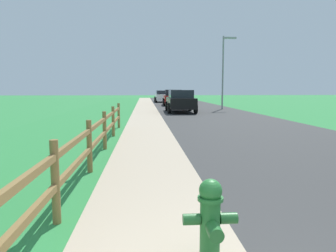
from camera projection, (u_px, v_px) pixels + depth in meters
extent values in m
plane|color=#308641|center=(157.00, 110.00, 26.96)|extent=(120.00, 120.00, 0.00)
cube|color=#353535|center=(194.00, 108.00, 29.20)|extent=(7.00, 66.00, 0.01)
cube|color=tan|center=(123.00, 108.00, 28.72)|extent=(6.00, 66.00, 0.01)
cube|color=#308641|center=(107.00, 108.00, 28.61)|extent=(5.00, 66.00, 0.00)
cylinder|color=#287233|center=(210.00, 231.00, 3.14)|extent=(0.20, 0.20, 0.72)
cylinder|color=#287233|center=(210.00, 199.00, 3.10)|extent=(0.25, 0.25, 0.03)
sphere|color=#287233|center=(211.00, 190.00, 3.09)|extent=(0.23, 0.23, 0.23)
cube|color=#22612B|center=(211.00, 183.00, 3.08)|extent=(0.04, 0.04, 0.04)
cylinder|color=#22612B|center=(192.00, 219.00, 3.11)|extent=(0.17, 0.11, 0.11)
cylinder|color=#22612B|center=(229.00, 218.00, 3.14)|extent=(0.17, 0.11, 0.11)
cylinder|color=#22612B|center=(215.00, 232.00, 2.93)|extent=(0.14, 0.21, 0.14)
cylinder|color=olive|center=(55.00, 182.00, 4.09)|extent=(0.11, 0.11, 1.12)
cylinder|color=olive|center=(89.00, 147.00, 6.63)|extent=(0.11, 0.11, 1.12)
cylinder|color=olive|center=(105.00, 131.00, 9.17)|extent=(0.11, 0.11, 1.12)
cylinder|color=olive|center=(113.00, 121.00, 11.71)|extent=(0.11, 0.11, 1.12)
cylinder|color=olive|center=(119.00, 116.00, 14.25)|extent=(0.11, 0.11, 1.12)
cube|color=olive|center=(98.00, 139.00, 7.91)|extent=(0.07, 12.82, 0.09)
cube|color=olive|center=(98.00, 124.00, 7.86)|extent=(0.07, 12.82, 0.09)
cube|color=black|center=(180.00, 103.00, 23.92)|extent=(1.93, 4.82, 0.78)
cube|color=#1E232B|center=(181.00, 94.00, 23.62)|extent=(1.68, 2.46, 0.57)
cylinder|color=black|center=(196.00, 108.00, 22.55)|extent=(0.23, 0.76, 0.76)
cylinder|color=black|center=(169.00, 108.00, 22.42)|extent=(0.23, 0.76, 0.76)
cylinder|color=black|center=(190.00, 106.00, 25.50)|extent=(0.23, 0.76, 0.76)
cylinder|color=black|center=(167.00, 106.00, 25.37)|extent=(0.23, 0.76, 0.76)
cube|color=maroon|center=(173.00, 99.00, 33.73)|extent=(2.06, 4.58, 0.75)
cube|color=#1E232B|center=(173.00, 93.00, 33.49)|extent=(1.75, 2.21, 0.62)
cylinder|color=black|center=(183.00, 103.00, 32.42)|extent=(0.24, 0.72, 0.72)
cylinder|color=black|center=(164.00, 103.00, 32.34)|extent=(0.24, 0.72, 0.72)
cylinder|color=black|center=(181.00, 101.00, 35.20)|extent=(0.24, 0.72, 0.72)
cylinder|color=black|center=(164.00, 101.00, 35.12)|extent=(0.24, 0.72, 0.72)
cube|color=white|center=(163.00, 97.00, 42.04)|extent=(1.98, 4.60, 0.76)
cube|color=#1E232B|center=(163.00, 92.00, 41.86)|extent=(1.72, 2.39, 0.48)
cylinder|color=black|center=(171.00, 100.00, 40.76)|extent=(0.23, 0.70, 0.70)
cylinder|color=black|center=(156.00, 100.00, 40.59)|extent=(0.23, 0.70, 0.70)
cylinder|color=black|center=(169.00, 99.00, 43.56)|extent=(0.23, 0.70, 0.70)
cylinder|color=black|center=(155.00, 99.00, 43.39)|extent=(0.23, 0.70, 0.70)
cylinder|color=gray|center=(223.00, 73.00, 27.06)|extent=(0.14, 0.14, 6.21)
cube|color=#999999|center=(230.00, 38.00, 26.75)|extent=(1.10, 0.20, 0.14)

